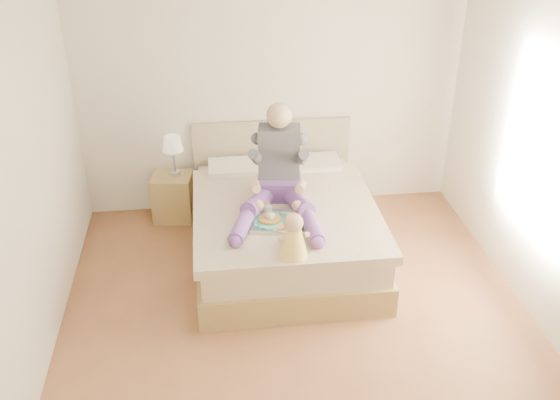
{
  "coord_description": "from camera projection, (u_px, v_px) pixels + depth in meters",
  "views": [
    {
      "loc": [
        -0.66,
        -4.07,
        3.48
      ],
      "look_at": [
        -0.06,
        0.79,
        0.75
      ],
      "focal_mm": 40.0,
      "sensor_mm": 36.0,
      "label": 1
    }
  ],
  "objects": [
    {
      "name": "tray",
      "position": [
        281.0,
        220.0,
        5.5
      ],
      "size": [
        0.59,
        0.51,
        0.15
      ],
      "rotation": [
        0.0,
        0.0,
        -0.25
      ],
      "color": "silver",
      "rests_on": "bed"
    },
    {
      "name": "lamp",
      "position": [
        173.0,
        146.0,
        6.43
      ],
      "size": [
        0.21,
        0.21,
        0.43
      ],
      "color": "silver",
      "rests_on": "nightstand"
    },
    {
      "name": "bed",
      "position": [
        283.0,
        224.0,
        6.08
      ],
      "size": [
        1.7,
        2.18,
        1.0
      ],
      "color": "olive",
      "rests_on": "ground"
    },
    {
      "name": "adult",
      "position": [
        279.0,
        176.0,
        5.7
      ],
      "size": [
        0.8,
        1.2,
        0.96
      ],
      "rotation": [
        0.0,
        0.0,
        -0.15
      ],
      "color": "#5C3586",
      "rests_on": "bed"
    },
    {
      "name": "baby",
      "position": [
        293.0,
        238.0,
        5.01
      ],
      "size": [
        0.26,
        0.35,
        0.39
      ],
      "rotation": [
        0.0,
        0.0,
        0.14
      ],
      "color": "#FDD750",
      "rests_on": "bed"
    },
    {
      "name": "nightstand",
      "position": [
        173.0,
        197.0,
        6.69
      ],
      "size": [
        0.46,
        0.42,
        0.5
      ],
      "rotation": [
        0.0,
        0.0,
        -0.13
      ],
      "color": "olive",
      "rests_on": "ground"
    },
    {
      "name": "room",
      "position": [
        312.0,
        160.0,
        4.57
      ],
      "size": [
        4.02,
        4.22,
        2.71
      ],
      "color": "brown",
      "rests_on": "ground"
    }
  ]
}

